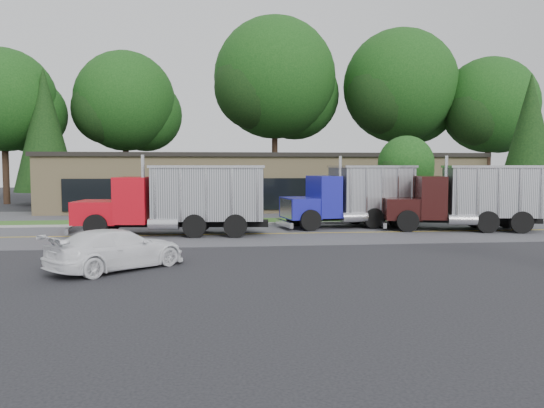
{
  "coord_description": "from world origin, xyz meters",
  "views": [
    {
      "loc": [
        -1.87,
        -16.81,
        3.35
      ],
      "look_at": [
        0.49,
        4.63,
        1.8
      ],
      "focal_mm": 35.0,
      "sensor_mm": 36.0,
      "label": 1
    }
  ],
  "objects_px": {
    "dump_truck_blue": "(355,194)",
    "dump_truck_maroon": "(470,196)",
    "dump_truck_red": "(183,198)",
    "rally_car": "(117,249)"
  },
  "relations": [
    {
      "from": "dump_truck_blue",
      "to": "dump_truck_maroon",
      "type": "height_order",
      "value": "same"
    },
    {
      "from": "dump_truck_blue",
      "to": "dump_truck_red",
      "type": "bearing_deg",
      "value": 4.65
    },
    {
      "from": "dump_truck_red",
      "to": "dump_truck_maroon",
      "type": "bearing_deg",
      "value": -173.42
    },
    {
      "from": "dump_truck_blue",
      "to": "dump_truck_maroon",
      "type": "xyz_separation_m",
      "value": [
        5.52,
        -2.19,
        0.0
      ]
    },
    {
      "from": "dump_truck_red",
      "to": "rally_car",
      "type": "height_order",
      "value": "dump_truck_red"
    },
    {
      "from": "dump_truck_red",
      "to": "dump_truck_maroon",
      "type": "height_order",
      "value": "same"
    },
    {
      "from": "dump_truck_blue",
      "to": "dump_truck_maroon",
      "type": "relative_size",
      "value": 0.92
    },
    {
      "from": "rally_car",
      "to": "dump_truck_maroon",
      "type": "bearing_deg",
      "value": -103.21
    },
    {
      "from": "dump_truck_blue",
      "to": "rally_car",
      "type": "bearing_deg",
      "value": 35.07
    },
    {
      "from": "dump_truck_red",
      "to": "dump_truck_blue",
      "type": "height_order",
      "value": "same"
    }
  ]
}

